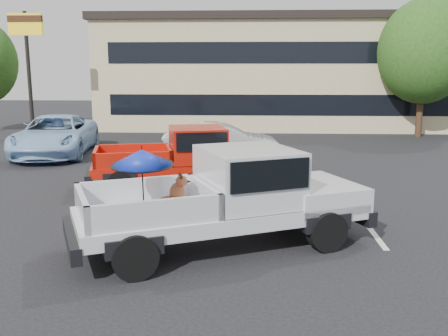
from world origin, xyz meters
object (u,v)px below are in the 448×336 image
Objects in this scene: tree_back at (335,53)px; red_pickup at (192,154)px; tree_right at (424,52)px; blue_suv at (55,135)px; silver_pickup at (237,192)px; silver_sedan at (221,142)px; motel_sign at (27,41)px.

tree_back is 21.01m from red_pickup.
tree_back reaches higher than tree_right.
blue_suv is at bearing -132.88° from tree_back.
tree_back is 25.22m from silver_pickup.
tree_right is 12.57m from silver_sedan.
red_pickup is (-10.23, -11.42, -3.26)m from tree_right.
motel_sign is 0.84× the size of tree_back.
silver_sedan is 6.72m from blue_suv.
silver_pickup is at bearing 179.66° from silver_sedan.
silver_pickup is (-8.84, -16.30, -3.16)m from tree_right.
blue_suv is at bearing 102.73° from silver_pickup.
tree_back is 1.29× the size of red_pickup.
silver_pickup reaches higher than silver_sedan.
tree_right reaches higher than red_pickup.
blue_suv reaches higher than silver_sedan.
silver_sedan is (-0.78, 9.00, -0.34)m from silver_pickup.
red_pickup reaches higher than silver_sedan.
silver_pickup is 1.09× the size of red_pickup.
tree_back is 17.08m from silver_sedan.
motel_sign is at bearing 115.30° from blue_suv.
tree_right is 1.13× the size of silver_pickup.
tree_right is at bearing 6.01° from motel_sign.
tree_back reaches higher than blue_suv.
tree_back is at bearing 52.80° from silver_pickup.
tree_right is 1.23× the size of red_pickup.
red_pickup is at bearing -48.14° from blue_suv.
silver_pickup is 1.06× the size of blue_suv.
silver_sedan is at bearing -142.75° from tree_right.
tree_back is 1.65× the size of silver_sedan.
motel_sign is at bearing -147.99° from tree_back.
blue_suv is (-7.41, 10.04, -0.27)m from silver_pickup.
blue_suv is (-6.02, 5.16, -0.16)m from red_pickup.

